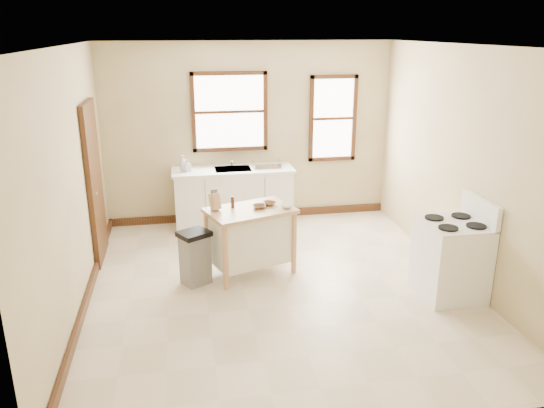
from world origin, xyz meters
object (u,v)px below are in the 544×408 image
Objects in this scene: bowl_b at (269,204)px; trash_bin at (195,258)px; dish_rack at (267,164)px; pepper_grinder at (233,202)px; knife_block at (215,202)px; bowl_c at (287,206)px; gas_stove at (452,248)px; soap_bottle_a at (183,163)px; bowl_a at (259,207)px; kitchen_island at (251,241)px; soap_bottle_b at (187,165)px.

bowl_b is 1.14m from trash_bin.
pepper_grinder is (-0.70, -1.63, -0.05)m from dish_rack.
dish_rack is at bearing 66.65° from pepper_grinder.
knife_block is 1.20× the size of bowl_b.
gas_stove is (1.73, -0.97, -0.29)m from bowl_c.
dish_rack is at bearing 81.60° from bowl_b.
trash_bin is (-0.50, -0.27, -0.59)m from pepper_grinder.
pepper_grinder is at bearing -66.89° from soap_bottle_a.
bowl_a is 0.99× the size of bowl_b.
bowl_c is 0.22× the size of trash_bin.
bowl_c is 1.29m from trash_bin.
trash_bin is (0.07, -1.91, -0.71)m from soap_bottle_a.
trash_bin is at bearing -167.17° from knife_block.
bowl_a is at bearing -84.05° from dish_rack.
dish_rack is 1.77m from pepper_grinder.
gas_stove reaches higher than bowl_b.
bowl_a is at bearing -12.95° from kitchen_island.
soap_bottle_b is at bearing 137.00° from gas_stove.
pepper_grinder is at bearing -177.56° from bowl_b.
kitchen_island is 0.73m from trash_bin.
soap_bottle_a is 1.74m from pepper_grinder.
soap_bottle_b is 0.44× the size of dish_rack.
trash_bin is (-1.20, -1.90, -0.64)m from dish_rack.
knife_block is at bearing 156.15° from kitchen_island.
soap_bottle_a is 1.50× the size of bowl_a.
dish_rack is at bearing 26.74° from trash_bin.
trash_bin is at bearing -151.10° from pepper_grinder.
soap_bottle_a reaches higher than bowl_c.
soap_bottle_a is at bearing 122.60° from bowl_b.
gas_stove is (2.39, -1.08, -0.34)m from pepper_grinder.
soap_bottle_b is 1.21m from dish_rack.
bowl_b is at bearing -21.10° from knife_block.
bowl_b is at bearing 32.82° from bowl_a.
bowl_b is (0.14, 0.09, 0.00)m from bowl_a.
soap_bottle_a reaches higher than soap_bottle_b.
bowl_b is (0.97, -1.60, -0.14)m from soap_bottle_b.
kitchen_island is 0.64m from bowl_c.
bowl_b is at bearing -72.36° from soap_bottle_b.
kitchen_island is 0.89× the size of gas_stove.
bowl_c reaches higher than trash_bin.
knife_block is (0.28, -1.66, -0.06)m from soap_bottle_b.
dish_rack is 2.85× the size of pepper_grinder.
knife_block is 0.69m from bowl_b.
bowl_b is 1.13× the size of bowl_c.
knife_block is 0.71m from trash_bin.
knife_block is 0.17× the size of gas_stove.
trash_bin is 0.58× the size of gas_stove.
trash_bin is (0.01, -1.89, -0.68)m from soap_bottle_b.
pepper_grinder is 0.13× the size of gas_stove.
bowl_c is at bearing 150.83° from gas_stove.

